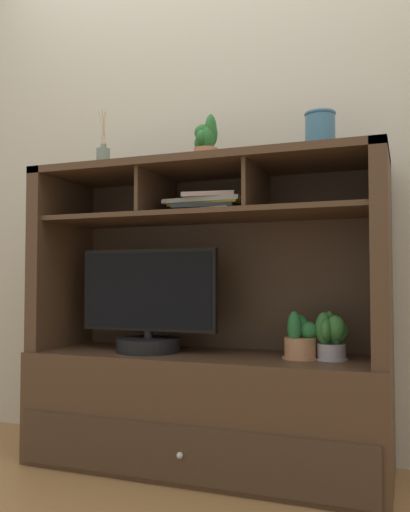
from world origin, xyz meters
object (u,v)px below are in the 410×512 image
Objects in this scene: potted_orchid at (332,336)px; potted_fern at (300,340)px; tv_monitor at (148,310)px; diffuser_bottle at (103,159)px; ceramic_vase at (320,134)px; media_console at (206,369)px; magazine_stack_left at (212,206)px; potted_succulent at (207,141)px.

potted_fern is at bearing -177.06° from potted_orchid.
tv_monitor is at bearing -177.39° from potted_orchid.
diffuser_bottle is 0.94m from ceramic_vase.
media_console is at bearing 4.29° from diffuser_bottle.
potted_fern is at bearing -2.65° from media_console.
media_console reaches higher than magazine_stack_left.
magazine_stack_left is 0.27m from potted_succulent.
diffuser_bottle is (-0.97, -0.02, 0.74)m from potted_orchid.
potted_fern is 0.86× the size of potted_succulent.
diffuser_bottle reaches higher than media_console.
potted_orchid is at bearing -31.21° from ceramic_vase.
tv_monitor reaches higher than potted_fern.
potted_orchid is (0.51, -0.01, 0.16)m from media_console.
tv_monitor is 3.33× the size of potted_orchid.
ceramic_vase is at bearing 20.30° from potted_fern.
diffuser_bottle is (-0.23, 0.01, 0.66)m from tv_monitor.
magazine_stack_left is at bearing 56.62° from media_console.
media_console is at bearing -123.38° from magazine_stack_left.
diffuser_bottle is (-0.49, -0.06, 0.22)m from magazine_stack_left.
ceramic_vase is (0.45, -0.02, 0.26)m from magazine_stack_left.
potted_fern is 0.67× the size of diffuser_bottle.
diffuser_bottle is at bearing -178.86° from potted_fern.
potted_orchid is 0.71m from magazine_stack_left.
diffuser_bottle is 1.57× the size of ceramic_vase.
potted_fern is 0.80m from ceramic_vase.
potted_orchid is at bearing -1.84° from potted_succulent.
potted_orchid is 0.93m from potted_succulent.
potted_succulent is at bearing 4.77° from diffuser_bottle.
media_console reaches higher than potted_fern.
media_console is 8.41× the size of ceramic_vase.
media_console is 7.96× the size of potted_fern.
potted_orchid is 1.22m from diffuser_bottle.
media_console is 5.37× the size of diffuser_bottle.
diffuser_bottle reaches higher than ceramic_vase.
potted_orchid is (0.74, 0.03, -0.08)m from tv_monitor.
media_console is 7.95× the size of potted_orchid.
diffuser_bottle is (-0.47, -0.04, 0.89)m from media_console.
magazine_stack_left reaches higher than potted_fern.
potted_succulent is 0.47m from ceramic_vase.
potted_orchid is 0.51× the size of magazine_stack_left.
ceramic_vase is (0.47, 0.01, 0.93)m from media_console.
tv_monitor is at bearing -177.45° from potted_fern.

